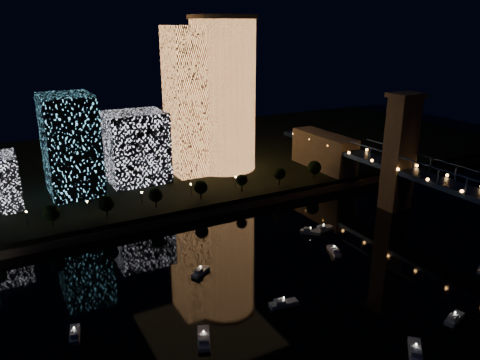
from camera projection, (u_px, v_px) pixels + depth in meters
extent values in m
plane|color=black|center=(359.00, 306.00, 133.36)|extent=(520.00, 520.00, 0.00)
cube|color=black|center=(166.00, 161.00, 265.95)|extent=(420.00, 160.00, 5.00)
cube|color=#6B5E4C|center=(228.00, 207.00, 201.24)|extent=(420.00, 6.00, 3.00)
cylinder|color=#EF944C|center=(223.00, 97.00, 233.04)|extent=(32.00, 32.00, 73.66)
cylinder|color=#6B5E4C|center=(222.00, 17.00, 221.07)|extent=(34.00, 34.00, 2.00)
cube|color=#EF944C|center=(192.00, 102.00, 227.36)|extent=(22.28, 22.28, 70.91)
cube|color=silver|center=(136.00, 147.00, 219.63)|extent=(26.84, 22.71, 33.03)
cube|color=#57C7EE|center=(70.00, 144.00, 203.18)|extent=(21.66, 28.16, 43.32)
cube|color=#6B5E4C|center=(400.00, 155.00, 196.86)|extent=(11.00, 9.00, 48.00)
cube|color=#6B5E4C|center=(406.00, 95.00, 188.95)|extent=(13.00, 11.00, 2.00)
cube|color=#6B5E4C|center=(324.00, 156.00, 242.50)|extent=(12.00, 40.00, 23.00)
cube|color=navy|center=(471.00, 189.00, 163.71)|extent=(0.50, 0.50, 7.00)
cube|color=navy|center=(417.00, 171.00, 183.72)|extent=(0.50, 0.50, 7.00)
cube|color=navy|center=(373.00, 157.00, 203.73)|extent=(0.50, 0.50, 7.00)
sphere|color=orange|center=(398.00, 169.00, 191.53)|extent=(1.20, 1.20, 1.20)
sphere|color=orange|center=(328.00, 146.00, 229.05)|extent=(1.20, 1.20, 1.20)
cube|color=silver|center=(201.00, 272.00, 150.33)|extent=(7.44, 5.76, 1.20)
cube|color=silver|center=(199.00, 270.00, 149.08)|extent=(3.16, 2.94, 1.00)
sphere|color=white|center=(200.00, 266.00, 149.69)|extent=(0.36, 0.36, 0.36)
cube|color=silver|center=(454.00, 319.00, 126.48)|extent=(8.04, 4.44, 1.20)
cube|color=silver|center=(453.00, 317.00, 125.37)|extent=(3.12, 2.64, 1.00)
sphere|color=white|center=(455.00, 312.00, 125.85)|extent=(0.36, 0.36, 0.36)
cube|color=silver|center=(310.00, 232.00, 179.07)|extent=(7.18, 7.20, 1.20)
cube|color=silver|center=(308.00, 229.00, 179.04)|extent=(3.32, 3.32, 1.00)
sphere|color=white|center=(311.00, 227.00, 178.44)|extent=(0.36, 0.36, 0.36)
cube|color=silver|center=(204.00, 338.00, 118.55)|extent=(6.44, 9.91, 1.20)
cube|color=silver|center=(204.00, 338.00, 116.86)|extent=(3.55, 4.01, 1.00)
sphere|color=white|center=(204.00, 332.00, 117.92)|extent=(0.36, 0.36, 0.36)
cube|color=silver|center=(75.00, 334.00, 120.13)|extent=(4.00, 8.01, 1.20)
cube|color=silver|center=(74.00, 333.00, 118.74)|extent=(2.51, 3.04, 1.00)
sphere|color=white|center=(74.00, 328.00, 119.50)|extent=(0.36, 0.36, 0.36)
cube|color=silver|center=(284.00, 304.00, 133.23)|extent=(8.60, 3.81, 1.20)
cube|color=silver|center=(280.00, 301.00, 132.47)|extent=(3.18, 2.55, 1.00)
sphere|color=white|center=(284.00, 298.00, 132.60)|extent=(0.36, 0.36, 0.36)
cube|color=silver|center=(334.00, 251.00, 164.05)|extent=(4.94, 8.30, 1.20)
cube|color=silver|center=(335.00, 250.00, 162.59)|extent=(2.84, 3.28, 1.00)
sphere|color=white|center=(334.00, 246.00, 163.42)|extent=(0.36, 0.36, 0.36)
cube|color=silver|center=(415.00, 351.00, 113.99)|extent=(8.65, 8.80, 1.20)
cube|color=silver|center=(416.00, 351.00, 112.36)|extent=(4.02, 4.04, 1.00)
sphere|color=white|center=(416.00, 344.00, 113.35)|extent=(0.36, 0.36, 0.36)
cube|color=silver|center=(324.00, 229.00, 181.88)|extent=(8.83, 3.73, 1.20)
cube|color=silver|center=(321.00, 227.00, 180.82)|extent=(3.24, 2.56, 1.00)
sphere|color=white|center=(324.00, 224.00, 181.24)|extent=(0.36, 0.36, 0.36)
cylinder|color=black|center=(52.00, 221.00, 172.83)|extent=(0.70, 0.70, 4.00)
sphere|color=black|center=(51.00, 213.00, 171.72)|extent=(6.34, 6.34, 6.34)
cylinder|color=black|center=(107.00, 212.00, 181.88)|extent=(0.70, 0.70, 4.00)
sphere|color=black|center=(106.00, 203.00, 180.77)|extent=(6.41, 6.41, 6.41)
cylinder|color=black|center=(156.00, 203.00, 190.93)|extent=(0.70, 0.70, 4.00)
sphere|color=black|center=(156.00, 195.00, 189.82)|extent=(5.88, 5.88, 5.88)
cylinder|color=black|center=(201.00, 195.00, 199.98)|extent=(0.70, 0.70, 4.00)
sphere|color=black|center=(201.00, 187.00, 198.87)|extent=(6.01, 6.01, 6.01)
cylinder|color=black|center=(242.00, 187.00, 209.03)|extent=(0.70, 0.70, 4.00)
sphere|color=black|center=(242.00, 180.00, 207.92)|extent=(5.12, 5.12, 5.12)
cylinder|color=black|center=(279.00, 181.00, 218.08)|extent=(0.70, 0.70, 4.00)
sphere|color=black|center=(280.00, 173.00, 216.97)|extent=(5.67, 5.67, 5.67)
cylinder|color=black|center=(314.00, 174.00, 227.13)|extent=(0.70, 0.70, 4.00)
sphere|color=black|center=(314.00, 167.00, 226.02)|extent=(6.70, 6.70, 6.70)
cylinder|color=black|center=(27.00, 219.00, 174.05)|extent=(0.24, 0.24, 5.00)
sphere|color=#FFCC7F|center=(26.00, 212.00, 173.16)|extent=(0.70, 0.70, 0.70)
cylinder|color=black|center=(88.00, 208.00, 184.01)|extent=(0.24, 0.24, 5.00)
sphere|color=#FFCC7F|center=(87.00, 202.00, 183.12)|extent=(0.70, 0.70, 0.70)
cylinder|color=black|center=(142.00, 199.00, 193.96)|extent=(0.24, 0.24, 5.00)
sphere|color=#FFCC7F|center=(142.00, 192.00, 193.08)|extent=(0.70, 0.70, 0.70)
cylinder|color=black|center=(191.00, 190.00, 203.92)|extent=(0.24, 0.24, 5.00)
sphere|color=#FFCC7F|center=(191.00, 184.00, 203.03)|extent=(0.70, 0.70, 0.70)
cylinder|color=black|center=(236.00, 182.00, 213.87)|extent=(0.24, 0.24, 5.00)
sphere|color=#FFCC7F|center=(236.00, 177.00, 212.99)|extent=(0.70, 0.70, 0.70)
cylinder|color=black|center=(276.00, 175.00, 223.83)|extent=(0.24, 0.24, 5.00)
sphere|color=#FFCC7F|center=(276.00, 170.00, 222.94)|extent=(0.70, 0.70, 0.70)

